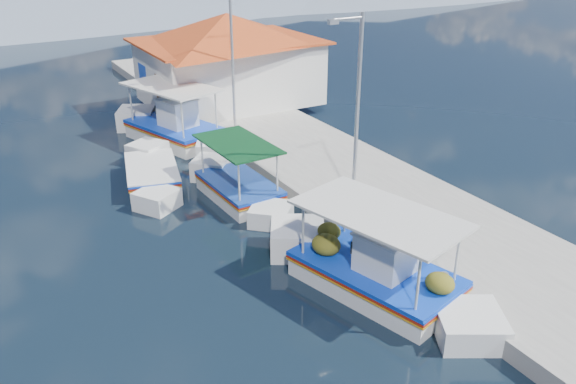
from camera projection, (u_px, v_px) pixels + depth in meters
ground at (256, 284)px, 15.34m from camera, size 160.00×160.00×0.00m
quay at (319, 162)px, 22.63m from camera, size 5.00×44.00×0.50m
bollards at (283, 170)px, 20.92m from camera, size 0.20×17.20×0.30m
main_caique at (374, 272)px, 14.99m from camera, size 3.51×7.40×2.52m
caique_green_canopy at (238, 189)px, 20.11m from camera, size 2.01×6.17×2.31m
caique_blue_hull at (151, 176)px, 21.29m from camera, size 2.72×5.91×1.08m
caique_far at (175, 130)px, 25.45m from camera, size 3.89×7.57×2.78m
harbor_building at (228, 57)px, 28.78m from camera, size 10.49×10.49×4.40m
lamp_post_near at (355, 103)px, 17.34m from camera, size 1.21×0.14×6.00m
lamp_post_far at (230, 52)px, 24.42m from camera, size 1.21×0.14×6.00m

